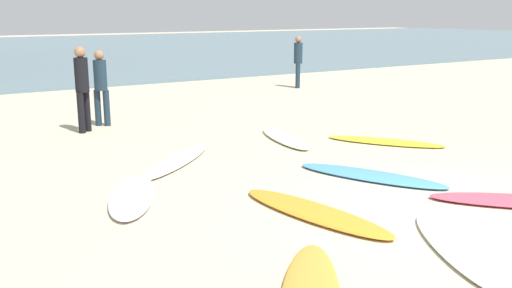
{
  "coord_description": "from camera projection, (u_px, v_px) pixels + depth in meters",
  "views": [
    {
      "loc": [
        -5.76,
        -4.17,
        2.48
      ],
      "look_at": [
        -0.8,
        3.65,
        0.3
      ],
      "focal_mm": 39.75,
      "sensor_mm": 36.0,
      "label": 1
    }
  ],
  "objects": [
    {
      "name": "ground_plane",
      "position": [
        468.0,
        217.0,
        7.0
      ],
      "size": [
        120.0,
        120.0,
        0.0
      ],
      "primitive_type": "plane",
      "color": "beige"
    },
    {
      "name": "ocean_water",
      "position": [
        3.0,
        51.0,
        35.27
      ],
      "size": [
        120.0,
        40.0,
        0.08
      ],
      "primitive_type": "cube",
      "color": "slate",
      "rests_on": "ground_plane"
    },
    {
      "name": "surfboard_1",
      "position": [
        177.0,
        160.0,
        9.49
      ],
      "size": [
        2.18,
        2.0,
        0.08
      ],
      "primitive_type": "ellipsoid",
      "rotation": [
        0.0,
        0.0,
        2.29
      ],
      "color": "silver",
      "rests_on": "ground_plane"
    },
    {
      "name": "surfboard_2",
      "position": [
        285.0,
        138.0,
        11.13
      ],
      "size": [
        0.94,
        2.11,
        0.08
      ],
      "primitive_type": "ellipsoid",
      "rotation": [
        0.0,
        0.0,
        2.92
      ],
      "color": "#F1ECC4",
      "rests_on": "ground_plane"
    },
    {
      "name": "surfboard_4",
      "position": [
        385.0,
        141.0,
        10.91
      ],
      "size": [
        1.73,
        2.16,
        0.06
      ],
      "primitive_type": "ellipsoid",
      "rotation": [
        0.0,
        0.0,
        3.74
      ],
      "color": "yellow",
      "rests_on": "ground_plane"
    },
    {
      "name": "surfboard_5",
      "position": [
        371.0,
        175.0,
        8.63
      ],
      "size": [
        1.52,
        2.4,
        0.07
      ],
      "primitive_type": "ellipsoid",
      "rotation": [
        0.0,
        0.0,
        0.43
      ],
      "color": "#4E9BE4",
      "rests_on": "ground_plane"
    },
    {
      "name": "surfboard_6",
      "position": [
        459.0,
        249.0,
        5.98
      ],
      "size": [
        1.47,
        2.12,
        0.07
      ],
      "primitive_type": "ellipsoid",
      "rotation": [
        0.0,
        0.0,
        2.65
      ],
      "color": "white",
      "rests_on": "ground_plane"
    },
    {
      "name": "surfboard_7",
      "position": [
        132.0,
        196.0,
        7.66
      ],
      "size": [
        1.38,
        2.04,
        0.09
      ],
      "primitive_type": "ellipsoid",
      "rotation": [
        0.0,
        0.0,
        2.7
      ],
      "color": "silver",
      "rests_on": "ground_plane"
    },
    {
      "name": "surfboard_8",
      "position": [
        314.0,
        212.0,
        7.05
      ],
      "size": [
        0.97,
        2.43,
        0.08
      ],
      "primitive_type": "ellipsoid",
      "rotation": [
        0.0,
        0.0,
        0.17
      ],
      "color": "orange",
      "rests_on": "ground_plane"
    },
    {
      "name": "beachgoer_near",
      "position": [
        101.0,
        84.0,
        12.36
      ],
      "size": [
        0.39,
        0.39,
        1.66
      ],
      "rotation": [
        0.0,
        0.0,
        5.65
      ],
      "color": "#1E3342",
      "rests_on": "ground_plane"
    },
    {
      "name": "beachgoer_mid",
      "position": [
        82.0,
        85.0,
        11.68
      ],
      "size": [
        0.39,
        0.39,
        1.78
      ],
      "rotation": [
        0.0,
        0.0,
        0.65
      ],
      "color": "black",
      "rests_on": "ground_plane"
    },
    {
      "name": "beachgoer_far",
      "position": [
        298.0,
        59.0,
        18.57
      ],
      "size": [
        0.39,
        0.39,
        1.69
      ],
      "rotation": [
        0.0,
        0.0,
        4.01
      ],
      "color": "#1E3342",
      "rests_on": "ground_plane"
    }
  ]
}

